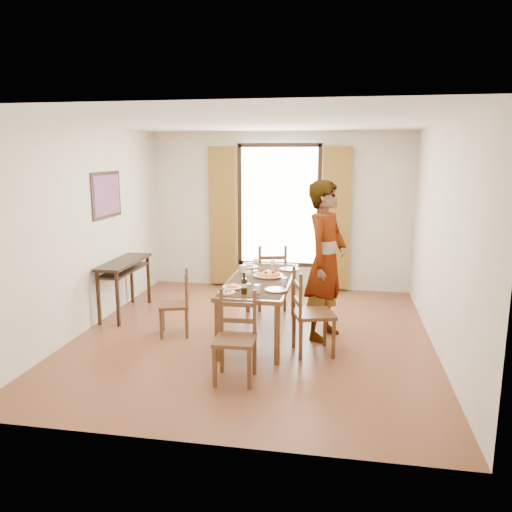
% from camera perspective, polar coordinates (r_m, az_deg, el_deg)
% --- Properties ---
extents(ground, '(5.00, 5.00, 0.00)m').
position_cam_1_polar(ground, '(6.57, -0.28, -9.12)').
color(ground, brown).
rests_on(ground, ground).
extents(room_shell, '(4.60, 5.10, 2.74)m').
position_cam_1_polar(room_shell, '(6.32, -0.13, 4.49)').
color(room_shell, silver).
rests_on(room_shell, ground).
extents(console_table, '(0.38, 1.20, 0.80)m').
position_cam_1_polar(console_table, '(7.53, -14.84, -1.39)').
color(console_table, black).
rests_on(console_table, ground).
extents(dining_table, '(0.80, 1.93, 0.76)m').
position_cam_1_polar(dining_table, '(6.42, 0.52, -3.16)').
color(dining_table, brown).
rests_on(dining_table, ground).
extents(chair_west, '(0.47, 0.47, 0.85)m').
position_cam_1_polar(chair_west, '(6.59, -9.07, -5.60)').
color(chair_west, '#55351C').
rests_on(chair_west, ground).
extents(chair_north, '(0.55, 0.55, 1.00)m').
position_cam_1_polar(chair_north, '(7.58, 1.75, -2.59)').
color(chair_north, '#55351C').
rests_on(chair_north, ground).
extents(chair_south, '(0.43, 0.43, 0.94)m').
position_cam_1_polar(chair_south, '(5.24, -2.35, -9.54)').
color(chair_south, '#55351C').
rests_on(chair_south, ground).
extents(chair_east, '(0.56, 0.56, 1.02)m').
position_cam_1_polar(chair_east, '(5.92, 6.26, -6.67)').
color(chair_east, '#55351C').
rests_on(chair_east, ground).
extents(man, '(1.07, 0.99, 2.01)m').
position_cam_1_polar(man, '(6.34, 7.98, -0.53)').
color(man, gray).
rests_on(man, ground).
extents(plate_sw, '(0.27, 0.27, 0.05)m').
position_cam_1_polar(plate_sw, '(5.94, -2.72, -3.44)').
color(plate_sw, silver).
rests_on(plate_sw, dining_table).
extents(plate_se, '(0.27, 0.27, 0.05)m').
position_cam_1_polar(plate_se, '(5.84, 2.33, -3.73)').
color(plate_se, silver).
rests_on(plate_se, dining_table).
extents(plate_nw, '(0.27, 0.27, 0.05)m').
position_cam_1_polar(plate_nw, '(7.00, -0.85, -1.13)').
color(plate_nw, silver).
rests_on(plate_nw, dining_table).
extents(plate_ne, '(0.27, 0.27, 0.05)m').
position_cam_1_polar(plate_ne, '(6.88, 3.83, -1.38)').
color(plate_ne, silver).
rests_on(plate_ne, dining_table).
extents(pasta_platter, '(0.40, 0.40, 0.10)m').
position_cam_1_polar(pasta_platter, '(6.48, 1.44, -1.95)').
color(pasta_platter, '#C45619').
rests_on(pasta_platter, dining_table).
extents(caprese_plate, '(0.20, 0.20, 0.04)m').
position_cam_1_polar(caprese_plate, '(5.75, -3.36, -4.04)').
color(caprese_plate, silver).
rests_on(caprese_plate, dining_table).
extents(wine_glass_a, '(0.08, 0.08, 0.18)m').
position_cam_1_polar(wine_glass_a, '(6.10, -0.85, -2.42)').
color(wine_glass_a, white).
rests_on(wine_glass_a, dining_table).
extents(wine_glass_b, '(0.08, 0.08, 0.18)m').
position_cam_1_polar(wine_glass_b, '(6.70, 1.89, -1.14)').
color(wine_glass_b, white).
rests_on(wine_glass_b, dining_table).
extents(wine_glass_c, '(0.08, 0.08, 0.18)m').
position_cam_1_polar(wine_glass_c, '(6.78, -0.03, -0.98)').
color(wine_glass_c, white).
rests_on(wine_glass_c, dining_table).
extents(tumbler_a, '(0.07, 0.07, 0.10)m').
position_cam_1_polar(tumbler_a, '(6.06, 3.22, -2.94)').
color(tumbler_a, silver).
rests_on(tumbler_a, dining_table).
extents(tumbler_b, '(0.07, 0.07, 0.10)m').
position_cam_1_polar(tumbler_b, '(6.72, -1.45, -1.46)').
color(tumbler_b, silver).
rests_on(tumbler_b, dining_table).
extents(tumbler_c, '(0.07, 0.07, 0.10)m').
position_cam_1_polar(tumbler_c, '(5.73, 0.11, -3.78)').
color(tumbler_c, silver).
rests_on(tumbler_c, dining_table).
extents(wine_bottle, '(0.07, 0.07, 0.25)m').
position_cam_1_polar(wine_bottle, '(5.68, -1.37, -3.12)').
color(wine_bottle, black).
rests_on(wine_bottle, dining_table).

